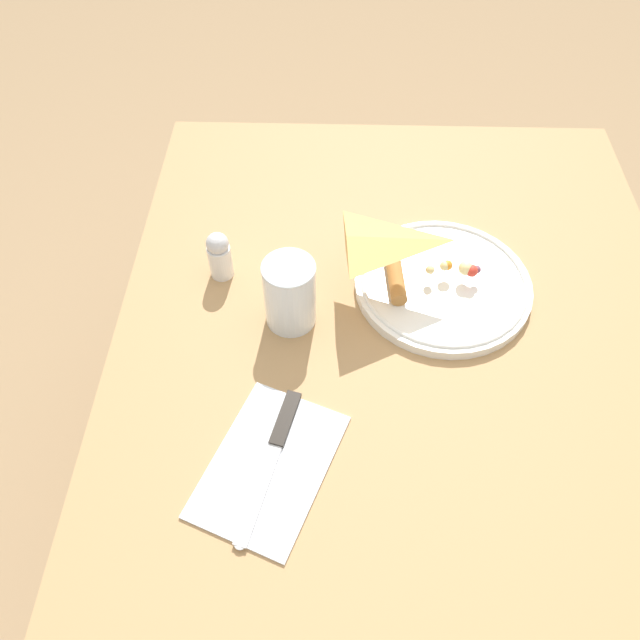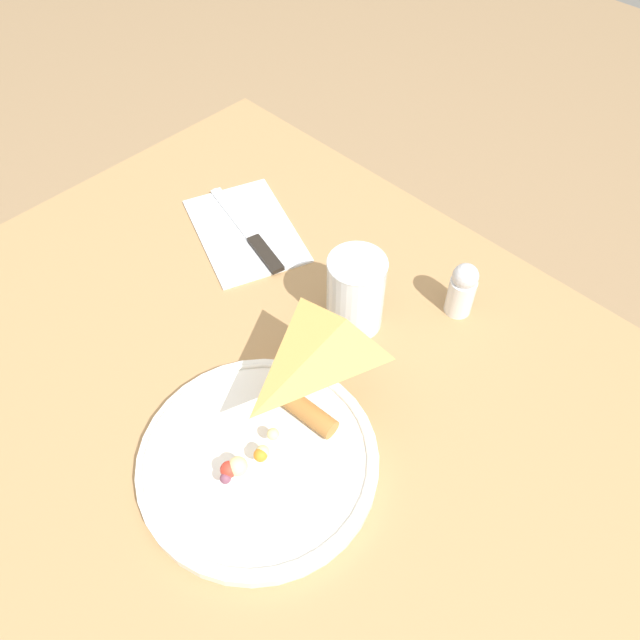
# 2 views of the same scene
# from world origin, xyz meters

# --- Properties ---
(ground_plane) EXTENTS (6.00, 6.00, 0.00)m
(ground_plane) POSITION_xyz_m (0.00, 0.00, 0.00)
(ground_plane) COLOR #997A56
(dining_table) EXTENTS (1.01, 0.84, 0.71)m
(dining_table) POSITION_xyz_m (0.00, 0.00, 0.61)
(dining_table) COLOR #A87F51
(dining_table) RESTS_ON ground_plane
(plate_pizza) EXTENTS (0.27, 0.27, 0.05)m
(plate_pizza) POSITION_xyz_m (-0.08, 0.06, 0.73)
(plate_pizza) COLOR white
(plate_pizza) RESTS_ON dining_table
(milk_glass) EXTENTS (0.08, 0.08, 0.11)m
(milk_glass) POSITION_xyz_m (-0.01, -0.16, 0.77)
(milk_glass) COLOR white
(milk_glass) RESTS_ON dining_table
(napkin_folded) EXTENTS (0.24, 0.20, 0.00)m
(napkin_folded) POSITION_xyz_m (0.22, -0.18, 0.72)
(napkin_folded) COLOR silver
(napkin_folded) RESTS_ON dining_table
(butter_knife) EXTENTS (0.21, 0.07, 0.01)m
(butter_knife) POSITION_xyz_m (0.21, -0.18, 0.72)
(butter_knife) COLOR black
(butter_knife) RESTS_ON napkin_folded
(salt_shaker) EXTENTS (0.04, 0.04, 0.08)m
(salt_shaker) POSITION_xyz_m (-0.10, -0.28, 0.76)
(salt_shaker) COLOR silver
(salt_shaker) RESTS_ON dining_table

